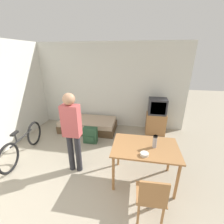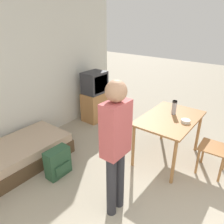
{
  "view_description": "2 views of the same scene",
  "coord_description": "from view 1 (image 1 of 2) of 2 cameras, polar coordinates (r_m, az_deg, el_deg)",
  "views": [
    {
      "loc": [
        1.13,
        -1.07,
        2.34
      ],
      "look_at": [
        0.58,
        2.08,
        1.1
      ],
      "focal_mm": 24.0,
      "sensor_mm": 36.0,
      "label": 1
    },
    {
      "loc": [
        -1.74,
        0.12,
        2.28
      ],
      "look_at": [
        0.64,
        1.95,
        0.94
      ],
      "focal_mm": 35.0,
      "sensor_mm": 36.0,
      "label": 2
    }
  ],
  "objects": [
    {
      "name": "bicycle",
      "position": [
        4.25,
        -30.77,
        -10.34
      ],
      "size": [
        0.3,
        1.68,
        0.74
      ],
      "color": "black",
      "rests_on": "ground_plane"
    },
    {
      "name": "wall_back",
      "position": [
        4.99,
        -3.44,
        9.72
      ],
      "size": [
        5.28,
        0.06,
        2.7
      ],
      "color": "silver",
      "rests_on": "ground_plane"
    },
    {
      "name": "mate_bowl",
      "position": [
        2.63,
        12.25,
        -15.4
      ],
      "size": [
        0.14,
        0.14,
        0.05
      ],
      "color": "beige",
      "rests_on": "dining_table"
    },
    {
      "name": "daybed",
      "position": [
        4.97,
        -9.07,
        -4.78
      ],
      "size": [
        1.78,
        0.88,
        0.38
      ],
      "color": "#4C3823",
      "rests_on": "ground_plane"
    },
    {
      "name": "person_standing",
      "position": [
        3.02,
        -15.02,
        -6.04
      ],
      "size": [
        0.34,
        0.23,
        1.7
      ],
      "color": "#28282D",
      "rests_on": "ground_plane"
    },
    {
      "name": "backpack",
      "position": [
        4.27,
        -8.26,
        -8.76
      ],
      "size": [
        0.38,
        0.22,
        0.46
      ],
      "color": "#284C33",
      "rests_on": "ground_plane"
    },
    {
      "name": "thermos_flask",
      "position": [
        2.82,
        16.04,
        -10.51
      ],
      "size": [
        0.08,
        0.08,
        0.23
      ],
      "color": "#99999E",
      "rests_on": "dining_table"
    },
    {
      "name": "dining_table",
      "position": [
        2.91,
        12.44,
        -14.25
      ],
      "size": [
        1.19,
        0.8,
        0.77
      ],
      "color": "#9E6B3D",
      "rests_on": "ground_plane"
    },
    {
      "name": "wooden_chair",
      "position": [
        2.45,
        14.78,
        -28.76
      ],
      "size": [
        0.43,
        0.43,
        0.86
      ],
      "color": "#9E6B3D",
      "rests_on": "ground_plane"
    },
    {
      "name": "tv",
      "position": [
        4.76,
        16.51,
        -1.84
      ],
      "size": [
        0.58,
        0.4,
        1.13
      ],
      "color": "#9E6B3D",
      "rests_on": "ground_plane"
    }
  ]
}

